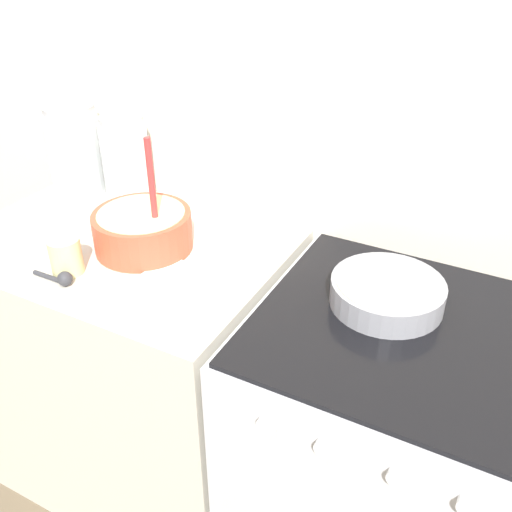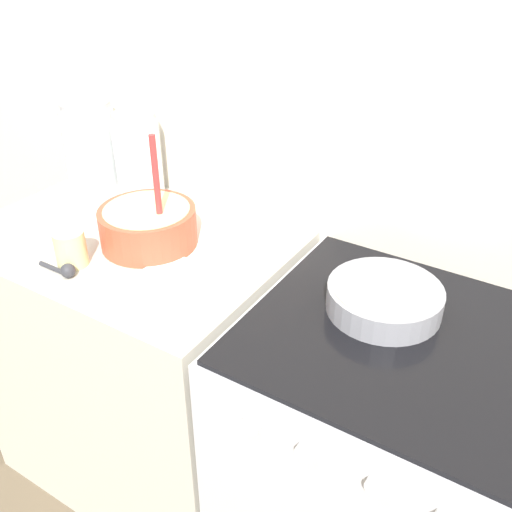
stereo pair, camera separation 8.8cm
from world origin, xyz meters
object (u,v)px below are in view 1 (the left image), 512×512
Objects in this scene: tin_can at (66,256)px; storage_jar_left at (76,155)px; storage_jar_middle at (127,167)px; stove at (387,467)px; mixing_bowl at (143,228)px; baking_pan at (387,292)px.

storage_jar_left is at bearing 128.54° from tin_can.
storage_jar_middle is 0.40m from tin_can.
stove is 0.87m from mixing_bowl.
stove is 3.35× the size of storage_jar_middle.
storage_jar_left reaches higher than baking_pan.
baking_pan is (0.63, 0.05, -0.03)m from mixing_bowl.
mixing_bowl is at bearing -175.30° from baking_pan.
mixing_bowl reaches higher than tin_can.
stove is 1.25m from storage_jar_left.
baking_pan is 1.04m from storage_jar_left.
baking_pan reaches higher than stove.
stove is 0.96m from tin_can.
storage_jar_left is 2.96× the size of tin_can.
storage_jar_left is (-1.02, 0.14, 0.08)m from baking_pan.
stove is 0.49m from baking_pan.
storage_jar_left is at bearing 169.59° from stove.
tin_can is (-0.73, -0.23, 0.01)m from baking_pan.
tin_can is (0.30, -0.38, -0.07)m from storage_jar_left.
storage_jar_middle is (-0.91, 0.20, 0.56)m from stove.
baking_pan is 0.94× the size of storage_jar_left.
storage_jar_middle reaches higher than baking_pan.
tin_can is (0.10, -0.38, -0.07)m from storage_jar_middle.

